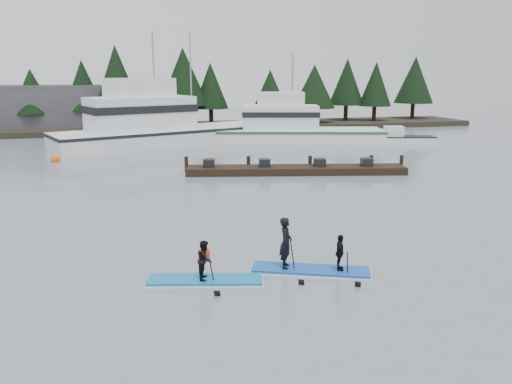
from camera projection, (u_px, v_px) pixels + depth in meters
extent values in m
plane|color=slate|center=(301.00, 265.00, 16.51)|extent=(160.00, 160.00, 0.00)
cube|color=#2D281E|center=(177.00, 127.00, 56.04)|extent=(70.00, 8.00, 0.60)
cube|color=#4C4C51|center=(44.00, 109.00, 54.04)|extent=(18.00, 6.00, 5.00)
cube|color=white|center=(167.00, 143.00, 44.70)|extent=(20.27, 11.81, 2.61)
cube|color=white|center=(141.00, 113.00, 42.79)|extent=(9.62, 6.70, 2.83)
cylinder|color=gray|center=(154.00, 81.00, 42.92)|extent=(0.14, 0.14, 8.22)
cube|color=white|center=(300.00, 141.00, 46.45)|extent=(15.75, 8.06, 2.16)
cube|color=white|center=(280.00, 117.00, 45.96)|extent=(7.39, 4.76, 2.16)
cylinder|color=gray|center=(292.00, 92.00, 45.42)|extent=(0.14, 0.14, 6.76)
cube|color=white|center=(403.00, 140.00, 45.27)|extent=(5.90, 3.10, 0.66)
cube|color=black|center=(296.00, 170.00, 31.59)|extent=(13.86, 4.70, 0.46)
sphere|color=#E65F0B|center=(55.00, 162.00, 35.90)|extent=(0.64, 0.64, 0.64)
sphere|color=#E65F0B|center=(211.00, 161.00, 36.01)|extent=(0.48, 0.48, 0.48)
sphere|color=#E65F0B|center=(340.00, 143.00, 45.71)|extent=(0.51, 0.51, 0.51)
cube|color=#116DA4|center=(205.00, 280.00, 15.11)|extent=(3.57, 1.63, 0.13)
imported|color=black|center=(205.00, 260.00, 14.96)|extent=(0.58, 0.67, 1.20)
cube|color=red|center=(205.00, 255.00, 14.92)|extent=(0.34, 0.26, 0.32)
cylinder|color=black|center=(213.00, 277.00, 14.85)|extent=(0.35, 0.82, 1.47)
cube|color=#134AB2|center=(310.00, 270.00, 15.87)|extent=(3.77, 2.21, 0.13)
imported|color=black|center=(286.00, 243.00, 15.77)|extent=(0.59, 0.71, 1.65)
cylinder|color=black|center=(293.00, 259.00, 15.63)|extent=(0.51, 0.85, 1.63)
imported|color=black|center=(340.00, 252.00, 15.60)|extent=(0.52, 0.74, 1.16)
cylinder|color=black|center=(348.00, 269.00, 15.47)|extent=(0.47, 0.76, 1.46)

